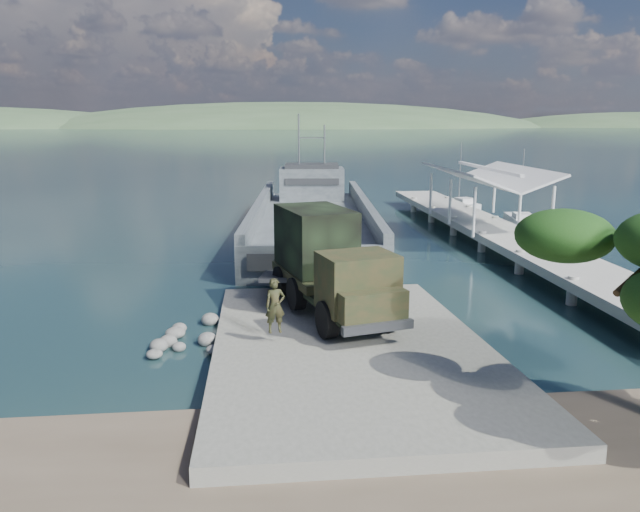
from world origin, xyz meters
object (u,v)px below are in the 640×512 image
at_px(landing_craft, 313,226).
at_px(sailboat_near, 520,221).
at_px(military_truck, 328,263).
at_px(sailboat_far, 459,205).
at_px(pier, 491,221).
at_px(soldier, 275,316).

bearing_deg(landing_craft, sailboat_near, 16.17).
height_order(military_truck, sailboat_near, sailboat_near).
distance_m(military_truck, sailboat_far, 37.12).
xyz_separation_m(landing_craft, sailboat_far, (15.64, 13.41, -0.45)).
bearing_deg(pier, soldier, -128.58).
relative_size(soldier, sailboat_near, 0.32).
height_order(pier, landing_craft, landing_craft).
bearing_deg(military_truck, pier, 35.80).
bearing_deg(soldier, sailboat_near, 42.01).
bearing_deg(military_truck, sailboat_near, 36.82).
xyz_separation_m(landing_craft, military_truck, (-1.12, -19.62, 1.81)).
height_order(landing_craft, soldier, landing_craft).
height_order(pier, sailboat_far, sailboat_far).
bearing_deg(pier, sailboat_near, 53.54).
bearing_deg(landing_craft, sailboat_far, 45.43).
bearing_deg(landing_craft, military_truck, -88.46).
distance_m(pier, sailboat_far, 17.44).
distance_m(landing_craft, soldier, 23.65).
xyz_separation_m(military_truck, sailboat_near, (18.64, 23.14, -2.27)).
height_order(pier, soldier, pier).
bearing_deg(sailboat_near, landing_craft, -158.23).
relative_size(landing_craft, sailboat_near, 5.19).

